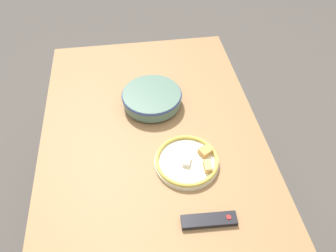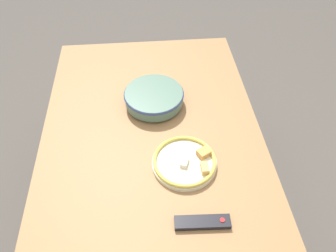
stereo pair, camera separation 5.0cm
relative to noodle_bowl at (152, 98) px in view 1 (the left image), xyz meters
name	(u,v)px [view 1 (the left image)]	position (x,y,z in m)	size (l,w,h in m)	color
ground_plane	(159,236)	(0.28, -0.02, -0.81)	(8.00, 8.00, 0.00)	#4C4742
dining_table	(155,164)	(0.28, -0.02, -0.12)	(1.60, 0.93, 0.77)	olive
noodle_bowl	(152,98)	(0.00, 0.00, 0.00)	(0.27, 0.27, 0.07)	#4C6B5B
food_plate	(187,161)	(0.35, 0.10, -0.02)	(0.25, 0.25, 0.04)	beige
tv_remote	(209,220)	(0.60, 0.13, -0.03)	(0.06, 0.19, 0.02)	black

